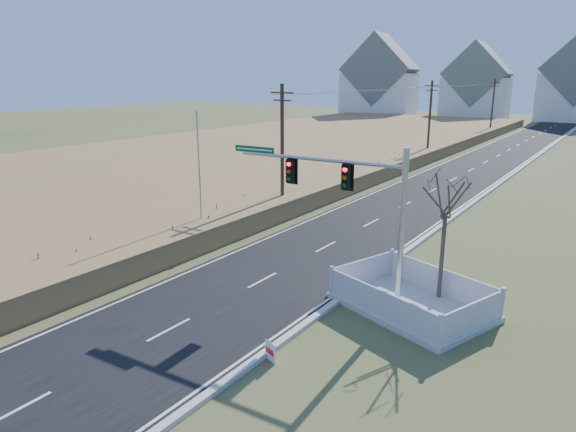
# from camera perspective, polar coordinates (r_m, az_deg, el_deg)

# --- Properties ---
(ground) EXTENTS (260.00, 260.00, 0.00)m
(ground) POSITION_cam_1_polar(r_m,az_deg,el_deg) (22.03, -9.22, -10.48)
(ground) COLOR #495027
(ground) RESTS_ON ground
(road) EXTENTS (8.00, 180.00, 0.06)m
(road) POSITION_cam_1_polar(r_m,az_deg,el_deg) (66.38, 21.93, 6.01)
(road) COLOR black
(road) RESTS_ON ground
(curb) EXTENTS (0.30, 180.00, 0.18)m
(curb) POSITION_cam_1_polar(r_m,az_deg,el_deg) (65.63, 25.47, 5.59)
(curb) COLOR #B2AFA8
(curb) RESTS_ON ground
(reed_marsh) EXTENTS (38.00, 110.00, 1.30)m
(reed_marsh) POSITION_cam_1_polar(r_m,az_deg,el_deg) (66.73, -0.70, 7.70)
(reed_marsh) COLOR olive
(reed_marsh) RESTS_ON ground
(utility_pole_near) EXTENTS (1.80, 0.26, 9.00)m
(utility_pole_near) POSITION_cam_1_polar(r_m,az_deg,el_deg) (35.94, -0.65, 7.60)
(utility_pole_near) COLOR #422D1E
(utility_pole_near) RESTS_ON ground
(utility_pole_mid) EXTENTS (1.80, 0.26, 9.00)m
(utility_pole_mid) POSITION_cam_1_polar(r_m,az_deg,el_deg) (62.81, 15.46, 10.38)
(utility_pole_mid) COLOR #422D1E
(utility_pole_mid) RESTS_ON ground
(utility_pole_far) EXTENTS (1.80, 0.26, 9.00)m
(utility_pole_far) POSITION_cam_1_polar(r_m,az_deg,el_deg) (91.64, 21.78, 11.25)
(utility_pole_far) COLOR #422D1E
(utility_pole_far) RESTS_ON ground
(condo_nw) EXTENTS (17.69, 13.38, 19.05)m
(condo_nw) POSITION_cam_1_polar(r_m,az_deg,el_deg) (125.46, 10.12, 14.28)
(condo_nw) COLOR silver
(condo_nw) RESTS_ON ground
(condo_nnw) EXTENTS (14.93, 11.17, 17.03)m
(condo_nnw) POSITION_cam_1_polar(r_m,az_deg,el_deg) (126.33, 20.17, 13.26)
(condo_nnw) COLOR silver
(condo_nnw) RESTS_ON ground
(traffic_signal_mast) EXTENTS (8.56, 0.80, 6.82)m
(traffic_signal_mast) POSITION_cam_1_polar(r_m,az_deg,el_deg) (21.72, 8.04, 1.07)
(traffic_signal_mast) COLOR #9EA0A5
(traffic_signal_mast) RESTS_ON ground
(fence_enclosure) EXTENTS (7.11, 5.92, 1.39)m
(fence_enclosure) POSITION_cam_1_polar(r_m,az_deg,el_deg) (22.47, 13.53, -9.41)
(fence_enclosure) COLOR #B7B5AD
(fence_enclosure) RESTS_ON ground
(open_sign) EXTENTS (0.55, 0.24, 0.71)m
(open_sign) POSITION_cam_1_polar(r_m,az_deg,el_deg) (18.23, -1.99, -14.78)
(open_sign) COLOR white
(open_sign) RESTS_ON ground
(flagpole) EXTENTS (0.34, 0.34, 7.60)m
(flagpole) POSITION_cam_1_polar(r_m,az_deg,el_deg) (30.63, -9.74, 2.89)
(flagpole) COLOR #B7B5AD
(flagpole) RESTS_ON ground
(bare_tree) EXTENTS (2.26, 2.26, 5.99)m
(bare_tree) POSITION_cam_1_polar(r_m,az_deg,el_deg) (22.11, 17.27, 2.39)
(bare_tree) COLOR #4C3F33
(bare_tree) RESTS_ON ground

